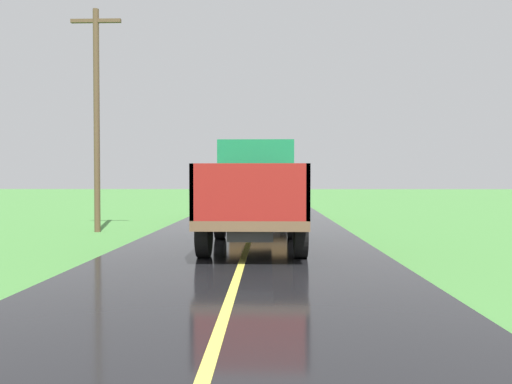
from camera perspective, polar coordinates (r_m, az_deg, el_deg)
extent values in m
cube|color=#2D2D30|center=(11.84, -0.20, -3.82)|extent=(0.90, 5.51, 0.24)
cube|color=brown|center=(11.82, -0.20, -2.85)|extent=(2.30, 5.80, 0.20)
cube|color=#197A4C|center=(13.74, 0.05, 2.12)|extent=(2.10, 1.90, 1.90)
cube|color=black|center=(14.70, 0.15, 3.36)|extent=(1.78, 0.02, 0.76)
cube|color=maroon|center=(10.91, -6.19, 0.21)|extent=(0.08, 3.85, 1.10)
cube|color=maroon|center=(10.84, 5.52, 0.20)|extent=(0.08, 3.85, 1.10)
cube|color=maroon|center=(8.94, -0.77, -0.03)|extent=(2.30, 0.08, 1.10)
cube|color=maroon|center=(12.70, -0.07, 0.38)|extent=(2.30, 0.08, 1.10)
cylinder|color=black|center=(13.71, -4.36, -3.53)|extent=(0.28, 1.00, 1.00)
cylinder|color=black|center=(13.65, 4.46, -3.55)|extent=(0.28, 1.00, 1.00)
cylinder|color=black|center=(10.35, -6.31, -5.12)|extent=(0.28, 1.00, 1.00)
cylinder|color=black|center=(10.28, 5.41, -5.17)|extent=(0.28, 1.00, 1.00)
ellipsoid|color=#ABD428|center=(12.02, -3.92, 0.22)|extent=(0.60, 0.69, 0.49)
ellipsoid|color=#B2BE1F|center=(12.04, 0.19, 1.58)|extent=(0.55, 0.51, 0.41)
ellipsoid|color=#ABC42B|center=(12.10, 3.74, 1.56)|extent=(0.44, 0.55, 0.47)
ellipsoid|color=#BDCF19|center=(11.62, -1.03, 0.13)|extent=(0.49, 0.49, 0.46)
ellipsoid|color=#B5D21A|center=(12.34, 0.51, 0.27)|extent=(0.45, 0.42, 0.45)
ellipsoid|color=gold|center=(10.80, -4.06, 1.75)|extent=(0.45, 0.55, 0.42)
ellipsoid|color=gold|center=(9.27, 0.01, 1.84)|extent=(0.46, 0.44, 0.48)
ellipsoid|color=#B9D326|center=(9.53, 0.55, 1.89)|extent=(0.44, 0.41, 0.36)
ellipsoid|color=gold|center=(11.39, 1.32, 0.21)|extent=(0.54, 0.58, 0.46)
ellipsoid|color=#B4CE28|center=(11.26, -2.52, 0.08)|extent=(0.58, 0.72, 0.44)
ellipsoid|color=#AAD52B|center=(10.21, -5.16, -1.93)|extent=(0.59, 0.74, 0.40)
ellipsoid|color=gold|center=(9.32, 1.45, -0.26)|extent=(0.58, 0.58, 0.50)
ellipsoid|color=gold|center=(10.13, -5.21, -1.75)|extent=(0.48, 0.62, 0.44)
cube|color=#2D2D30|center=(21.37, 0.44, -1.51)|extent=(0.90, 5.51, 0.24)
cube|color=brown|center=(21.36, 0.44, -0.98)|extent=(2.30, 5.80, 0.20)
cube|color=silver|center=(23.30, 0.53, 1.80)|extent=(2.10, 1.90, 1.90)
cube|color=black|center=(24.26, 0.57, 2.57)|extent=(1.78, 0.02, 0.76)
cube|color=brown|center=(20.43, -2.73, 0.74)|extent=(0.08, 3.85, 1.10)
cube|color=brown|center=(20.38, 3.50, 0.74)|extent=(0.08, 3.85, 1.10)
cube|color=brown|center=(18.49, 0.26, 0.68)|extent=(2.30, 0.08, 1.10)
cube|color=brown|center=(22.26, 0.48, 0.79)|extent=(2.30, 0.08, 1.10)
cylinder|color=black|center=(23.22, -2.07, -1.53)|extent=(0.28, 1.00, 1.00)
cylinder|color=black|center=(23.18, 3.12, -1.54)|extent=(0.28, 1.00, 1.00)
cylinder|color=black|center=(19.84, -2.69, -2.02)|extent=(0.28, 1.00, 1.00)
cylinder|color=black|center=(19.79, 3.39, -2.03)|extent=(0.28, 1.00, 1.00)
ellipsoid|color=#B1C232|center=(21.03, 1.84, 0.59)|extent=(0.56, 0.71, 0.48)
ellipsoid|color=#BAD32D|center=(20.26, 2.69, -0.36)|extent=(0.48, 0.59, 0.38)
ellipsoid|color=#BBC822|center=(21.45, -0.60, -0.25)|extent=(0.57, 0.69, 0.38)
ellipsoid|color=gold|center=(20.35, 1.30, -0.31)|extent=(0.51, 0.52, 0.41)
ellipsoid|color=gold|center=(19.09, 2.49, 0.47)|extent=(0.44, 0.46, 0.38)
ellipsoid|color=#AAC325|center=(20.02, 1.31, 1.55)|extent=(0.57, 0.54, 0.44)
ellipsoid|color=gold|center=(20.93, -0.92, -0.28)|extent=(0.51, 0.49, 0.51)
ellipsoid|color=#B0CA2E|center=(18.80, -0.90, -0.53)|extent=(0.57, 0.53, 0.44)
ellipsoid|color=#B7C931|center=(19.32, 0.62, 0.68)|extent=(0.48, 0.54, 0.50)
ellipsoid|color=#B3C51D|center=(21.49, 2.34, 0.57)|extent=(0.53, 0.64, 0.48)
ellipsoid|color=#B2BF26|center=(20.75, -0.79, -0.31)|extent=(0.47, 0.57, 0.51)
cylinder|color=brown|center=(17.08, -18.75, 8.15)|extent=(0.20, 0.20, 7.58)
cube|color=brown|center=(17.81, -18.84, 19.04)|extent=(1.71, 0.12, 0.12)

